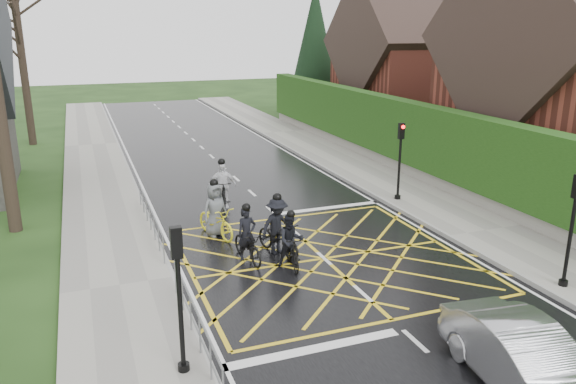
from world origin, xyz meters
TOP-DOWN VIEW (x-y plane):
  - ground at (0.00, 0.00)m, footprint 120.00×120.00m
  - road at (0.00, 0.00)m, footprint 9.00×80.00m
  - sidewalk_right at (6.00, 0.00)m, footprint 3.00×80.00m
  - sidewalk_left at (-6.00, 0.00)m, footprint 3.00×80.00m
  - stone_wall at (7.75, 6.00)m, footprint 0.50×38.00m
  - hedge at (7.75, 6.00)m, footprint 0.90×38.00m
  - house_far at (14.75, 18.00)m, footprint 9.80×8.80m
  - conifer at (10.75, 26.00)m, footprint 4.60×4.60m
  - tree_far at (-9.30, 22.00)m, footprint 8.40×8.40m
  - railing_south at (-4.65, -3.50)m, footprint 0.05×5.04m
  - railing_north at (-4.65, 4.00)m, footprint 0.05×6.04m
  - traffic_light_ne at (5.10, 4.20)m, footprint 0.24×0.31m
  - traffic_light_se at (5.10, -4.20)m, footprint 0.24×0.31m
  - traffic_light_sw at (-5.10, -4.50)m, footprint 0.24×0.31m
  - cyclist_rear at (-2.20, 0.72)m, footprint 0.89×1.90m
  - cyclist_back at (-1.14, -0.18)m, footprint 0.86×1.79m
  - cyclist_mid at (-1.19, 0.86)m, footprint 1.31×2.13m
  - cyclist_front at (-1.64, 5.95)m, footprint 1.12×2.04m
  - cyclist_lead at (-2.62, 3.04)m, footprint 1.32×2.16m
  - car at (0.93, -7.27)m, footprint 1.83×4.22m

SIDE VIEW (x-z plane):
  - ground at x=0.00m, z-range 0.00..0.00m
  - road at x=0.00m, z-range 0.00..0.01m
  - sidewalk_right at x=6.00m, z-range 0.00..0.15m
  - sidewalk_left at x=-6.00m, z-range 0.00..0.15m
  - stone_wall at x=7.75m, z-range 0.00..0.70m
  - cyclist_rear at x=-2.20m, z-range -0.31..1.47m
  - cyclist_back at x=-1.14m, z-range -0.21..1.52m
  - car at x=0.93m, z-range 0.00..1.35m
  - cyclist_lead at x=-2.62m, z-range -0.30..1.68m
  - cyclist_mid at x=-1.19m, z-range -0.26..1.69m
  - cyclist_front at x=-1.64m, z-range -0.26..1.71m
  - railing_south at x=-4.65m, z-range 0.27..1.29m
  - railing_north at x=-4.65m, z-range 0.27..1.30m
  - traffic_light_ne at x=5.10m, z-range 0.06..3.27m
  - traffic_light_se at x=5.10m, z-range 0.06..3.27m
  - traffic_light_sw at x=-5.10m, z-range 0.06..3.27m
  - hedge at x=7.75m, z-range 0.70..3.50m
  - house_far at x=14.75m, z-range -0.79..9.51m
  - conifer at x=10.75m, z-range -0.01..9.99m
  - tree_far at x=-9.30m, z-range 1.99..12.39m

